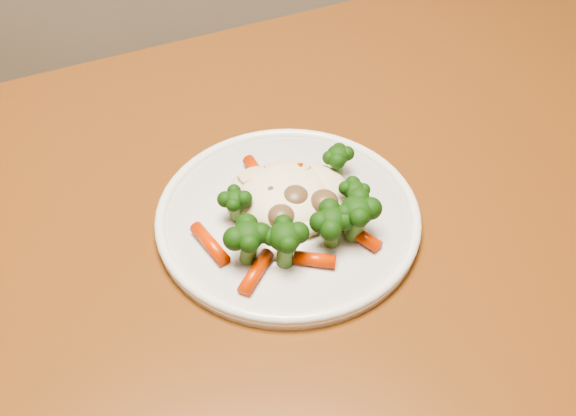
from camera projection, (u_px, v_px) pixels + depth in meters
name	position (u px, v px, depth m)	size (l,w,h in m)	color
dining_table	(408.00, 307.00, 0.72)	(1.43, 1.16, 0.75)	brown
plate	(288.00, 219.00, 0.67)	(0.24, 0.24, 0.01)	white
meal	(297.00, 206.00, 0.65)	(0.17, 0.17, 0.04)	#F3E5C2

